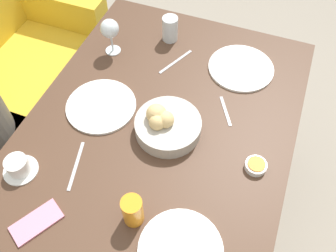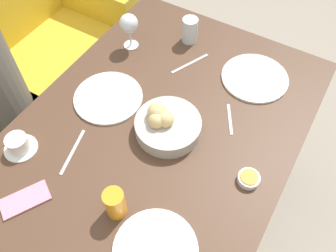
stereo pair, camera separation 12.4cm
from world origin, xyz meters
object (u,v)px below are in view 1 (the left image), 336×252
(plate_near_right, at_px, (241,68))
(spoon_coffee, at_px, (226,111))
(plate_near_left, at_px, (181,250))
(jam_bowl_honey, at_px, (256,166))
(bread_basket, at_px, (166,125))
(juice_glass, at_px, (133,211))
(cell_phone, at_px, (37,222))
(fork_silver, at_px, (76,166))
(water_tumbler, at_px, (170,29))
(knife_silver, at_px, (176,62))
(coffee_cup, at_px, (18,167))
(plate_far_center, at_px, (101,106))
(wine_glass, at_px, (110,30))

(plate_near_right, bearing_deg, spoon_coffee, -179.88)
(plate_near_left, xyz_separation_m, jam_bowl_honey, (0.34, -0.14, 0.01))
(bread_basket, height_order, juice_glass, same)
(jam_bowl_honey, xyz_separation_m, cell_phone, (-0.42, 0.57, -0.01))
(fork_silver, bearing_deg, juice_glass, -110.80)
(juice_glass, height_order, water_tumbler, juice_glass)
(water_tumbler, distance_m, fork_silver, 0.71)
(knife_silver, bearing_deg, bread_basket, -165.45)
(water_tumbler, height_order, cell_phone, water_tumbler)
(plate_near_right, relative_size, jam_bowl_honey, 3.69)
(coffee_cup, bearing_deg, fork_silver, -63.31)
(bread_basket, xyz_separation_m, plate_far_center, (0.02, 0.27, -0.03))
(water_tumbler, distance_m, coffee_cup, 0.82)
(coffee_cup, bearing_deg, water_tumbler, -16.37)
(plate_near_right, xyz_separation_m, spoon_coffee, (-0.23, -0.00, -0.00))
(plate_far_center, height_order, knife_silver, plate_far_center)
(plate_far_center, distance_m, fork_silver, 0.26)
(jam_bowl_honey, bearing_deg, knife_silver, 48.14)
(plate_near_left, bearing_deg, coffee_cup, 84.28)
(fork_silver, height_order, cell_phone, cell_phone)
(wine_glass, bearing_deg, spoon_coffee, -105.30)
(water_tumbler, xyz_separation_m, knife_silver, (-0.13, -0.07, -0.05))
(wine_glass, height_order, jam_bowl_honey, wine_glass)
(spoon_coffee, distance_m, cell_phone, 0.74)
(knife_silver, relative_size, spoon_coffee, 1.37)
(bread_basket, bearing_deg, plate_near_left, -153.50)
(bread_basket, relative_size, water_tumbler, 2.15)
(plate_near_left, bearing_deg, bread_basket, 26.50)
(wine_glass, bearing_deg, juice_glass, -149.25)
(water_tumbler, bearing_deg, wine_glass, 128.51)
(fork_silver, relative_size, spoon_coffee, 1.45)
(fork_silver, distance_m, spoon_coffee, 0.57)
(jam_bowl_honey, bearing_deg, bread_basket, 83.90)
(plate_near_right, xyz_separation_m, plate_far_center, (-0.38, 0.44, 0.00))
(bread_basket, xyz_separation_m, plate_near_left, (-0.38, -0.19, -0.03))
(bread_basket, bearing_deg, knife_silver, 14.55)
(knife_silver, bearing_deg, jam_bowl_honey, -131.86)
(plate_near_left, bearing_deg, fork_silver, 71.68)
(wine_glass, xyz_separation_m, cell_phone, (-0.76, -0.11, -0.11))
(plate_near_right, height_order, juice_glass, juice_glass)
(plate_near_left, height_order, plate_near_right, same)
(plate_near_left, relative_size, water_tumbler, 2.28)
(plate_near_left, distance_m, cell_phone, 0.44)
(plate_near_left, xyz_separation_m, knife_silver, (0.72, 0.28, -0.00))
(wine_glass, height_order, cell_phone, wine_glass)
(wine_glass, distance_m, knife_silver, 0.29)
(cell_phone, bearing_deg, spoon_coffee, -34.19)
(bread_basket, distance_m, plate_near_right, 0.43)
(water_tumbler, bearing_deg, juice_glass, -167.04)
(juice_glass, xyz_separation_m, fork_silver, (0.10, 0.25, -0.05))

